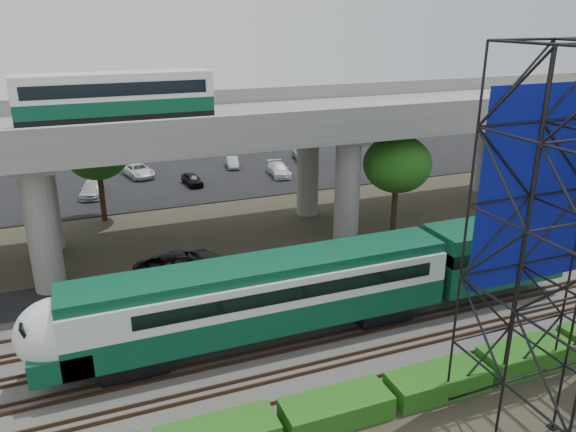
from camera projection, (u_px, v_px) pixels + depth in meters
name	position (u px, v px, depth m)	size (l,w,h in m)	color
ground	(277.00, 367.00, 26.71)	(140.00, 140.00, 0.00)	#474233
ballast_bed	(263.00, 344.00, 28.42)	(90.00, 12.00, 0.20)	slate
service_road	(220.00, 276.00, 35.87)	(90.00, 5.00, 0.08)	black
parking_lot	(159.00, 180.00, 56.42)	(90.00, 18.00, 0.08)	black
harbor_water	(132.00, 138.00, 75.67)	(140.00, 40.00, 0.03)	#445F70
rail_tracks	(263.00, 341.00, 28.36)	(90.00, 9.52, 0.16)	#472D1E
commuter_train	(304.00, 287.00, 28.24)	(29.30, 3.06, 4.30)	black
overpass	(188.00, 134.00, 37.78)	(80.00, 12.00, 12.40)	#9E9B93
hedge_strip	(336.00, 408.00, 23.10)	(34.60, 1.80, 1.20)	#185814
trees	(126.00, 177.00, 37.33)	(40.94, 16.94, 7.69)	#382314
suv	(181.00, 264.00, 35.57)	(2.63, 5.70, 1.59)	black
parked_cars	(172.00, 173.00, 56.34)	(38.17, 9.94, 1.32)	silver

